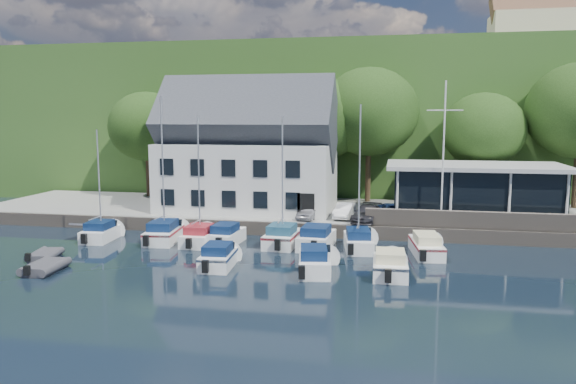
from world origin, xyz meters
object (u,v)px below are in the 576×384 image
club_pavilion (474,191)px  car_dgrey (367,214)px  flagpole (443,154)px  boat_r1_4 (282,178)px  boat_r1_6 (359,184)px  boat_r1_3 (226,234)px  boat_r2_3 (314,259)px  boat_r2_2 (219,255)px  boat_r2_4 (390,263)px  boat_r1_0 (99,181)px  dinghy_0 (45,254)px  dinghy_1 (45,265)px  car_silver (309,211)px  harbor_building (248,157)px  car_white (345,210)px  car_blue (393,212)px  boat_r1_2 (199,184)px  boat_r1_7 (426,244)px  boat_r1_5 (317,236)px  boat_r1_1 (163,177)px

club_pavilion → car_dgrey: bearing=-157.1°
flagpole → boat_r1_4: flagpole is taller
boat_r1_6 → boat_r1_3: bearing=172.7°
boat_r2_3 → boat_r2_2: bearing=170.6°
car_dgrey → boat_r2_2: car_dgrey is taller
boat_r2_2 → boat_r2_4: bearing=-3.9°
boat_r1_0 → dinghy_0: boat_r1_0 is taller
dinghy_1 → flagpole: bearing=25.4°
car_silver → dinghy_1: car_silver is taller
harbor_building → boat_r1_3: (0.73, -8.76, -4.62)m
boat_r2_3 → car_white: bearing=77.6°
boat_r1_4 → dinghy_0: boat_r1_4 is taller
harbor_building → boat_r2_2: bearing=-82.0°
car_dgrey → car_blue: car_blue is taller
car_dgrey → boat_r1_2: (-11.05, -5.24, 2.60)m
boat_r1_3 → boat_r1_7: size_ratio=0.85×
boat_r2_4 → car_dgrey: bearing=98.0°
boat_r1_0 → boat_r1_2: boat_r1_0 is taller
car_white → boat_r1_2: (-9.32, -6.42, 2.62)m
club_pavilion → boat_r1_6: (-8.26, -8.12, 1.30)m
boat_r1_5 → car_white: bearing=80.8°
boat_r1_4 → boat_r2_3: boat_r1_4 is taller
car_dgrey → boat_r1_2: size_ratio=0.49×
boat_r1_4 → boat_r1_5: 4.50m
flagpole → boat_r1_3: size_ratio=1.90×
boat_r1_6 → boat_r1_5: bearing=169.8°
boat_r2_4 → boat_r2_3: bearing=178.7°
harbor_building → boat_r1_7: bearing=-33.2°
boat_r1_3 → boat_r2_2: bearing=-73.8°
car_silver → boat_r1_7: (8.39, -5.71, -0.85)m
boat_r1_6 → dinghy_1: boat_r1_6 is taller
car_white → boat_r1_4: (-3.66, -5.85, 3.03)m
boat_r1_2 → dinghy_1: (-6.29, -8.19, -3.84)m
boat_r1_1 → club_pavilion: bearing=14.3°
car_silver → boat_r1_1: bearing=-140.4°
car_silver → boat_r1_2: size_ratio=0.39×
boat_r1_1 → boat_r1_4: bearing=-5.2°
boat_r1_0 → boat_r1_4: size_ratio=0.92×
harbor_building → car_white: bearing=-18.0°
flagpole → boat_r1_5: bearing=-154.4°
boat_r1_1 → flagpole: bearing=6.0°
boat_r1_1 → boat_r1_5: (10.74, 0.19, -3.81)m
boat_r2_3 → dinghy_0: size_ratio=2.10×
car_blue → boat_r2_2: 15.26m
car_blue → boat_r1_3: car_blue is taller
boat_r2_4 → car_white: bearing=105.0°
boat_r1_5 → boat_r2_4: (4.92, -5.85, -0.04)m
club_pavilion → boat_r1_0: 27.79m
car_silver → boat_r2_4: bearing=-49.6°
boat_r1_7 → club_pavilion: bearing=58.6°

